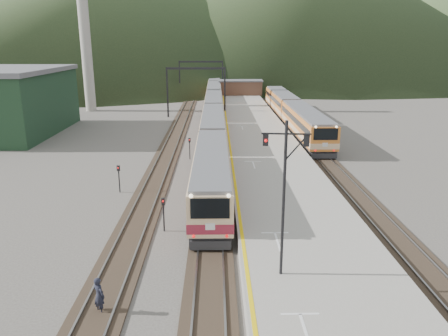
{
  "coord_description": "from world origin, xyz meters",
  "views": [
    {
      "loc": [
        0.37,
        -16.37,
        11.79
      ],
      "look_at": [
        0.99,
        17.57,
        2.0
      ],
      "focal_mm": 35.0,
      "sensor_mm": 36.0,
      "label": 1
    }
  ],
  "objects_px": {
    "worker": "(99,295)",
    "signal_mast": "(284,184)",
    "second_train": "(292,111)",
    "main_train": "(214,107)"
  },
  "relations": [
    {
      "from": "main_train",
      "to": "worker",
      "type": "relative_size",
      "value": 52.42
    },
    {
      "from": "main_train",
      "to": "second_train",
      "type": "xyz_separation_m",
      "value": [
        11.5,
        -5.51,
        0.19
      ]
    },
    {
      "from": "main_train",
      "to": "second_train",
      "type": "height_order",
      "value": "second_train"
    },
    {
      "from": "worker",
      "to": "signal_mast",
      "type": "bearing_deg",
      "value": -131.07
    },
    {
      "from": "main_train",
      "to": "signal_mast",
      "type": "xyz_separation_m",
      "value": [
        3.47,
        -50.47,
        3.68
      ]
    },
    {
      "from": "main_train",
      "to": "worker",
      "type": "height_order",
      "value": "main_train"
    },
    {
      "from": "second_train",
      "to": "signal_mast",
      "type": "bearing_deg",
      "value": -100.13
    },
    {
      "from": "main_train",
      "to": "worker",
      "type": "bearing_deg",
      "value": -95.41
    },
    {
      "from": "main_train",
      "to": "worker",
      "type": "xyz_separation_m",
      "value": [
        -4.92,
        -52.03,
        -0.99
      ]
    },
    {
      "from": "signal_mast",
      "to": "worker",
      "type": "bearing_deg",
      "value": -169.46
    }
  ]
}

